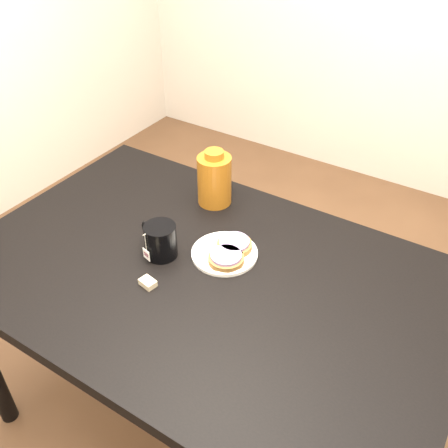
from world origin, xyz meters
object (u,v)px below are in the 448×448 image
Objects in this scene: plate at (225,253)px; bagel_front at (226,258)px; bagel_back at (234,244)px; teabag_pouch at (148,283)px; table at (205,292)px; mug at (160,240)px; bagel_package at (214,179)px.

bagel_front reaches higher than plate.
plate is at bearing -113.35° from bagel_back.
bagel_back reaches higher than plate.
bagel_front is 2.77× the size of teabag_pouch.
teabag_pouch reaches higher than table.
bagel_front is 0.85× the size of mug.
mug is at bearing -86.72° from bagel_package.
table is 11.72× the size of bagel_back.
bagel_package reaches higher than plate.
mug is 0.32m from bagel_package.
mug reaches higher than plate.
plate is 0.29m from bagel_package.
bagel_front is at bearing 59.18° from table.
table is 9.50× the size of mug.
bagel_front is at bearing -50.81° from bagel_package.
bagel_package is (-0.07, 0.44, 0.08)m from teabag_pouch.
bagel_package reaches higher than teabag_pouch.
plate reaches higher than table.
mug reaches higher than bagel_front.
bagel_package reaches higher than bagel_front.
bagel_back is 0.62× the size of bagel_package.
mug is 3.27× the size of teabag_pouch.
bagel_front is (0.03, -0.03, 0.02)m from plate.
plate is at bearing 63.71° from teabag_pouch.
teabag_pouch is at bearing -125.70° from bagel_front.
table is at bearing -95.99° from plate.
bagel_package is at bearing 98.85° from teabag_pouch.
table is 0.17m from bagel_back.
teabag_pouch is at bearing -81.15° from bagel_package.
bagel_front is 0.64× the size of bagel_package.
bagel_front is 0.20m from mug.
teabag_pouch is at bearing -127.81° from table.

